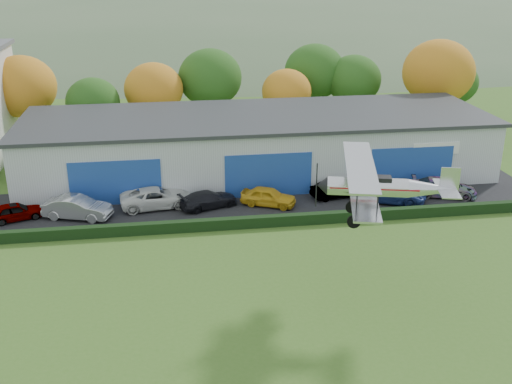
{
  "coord_description": "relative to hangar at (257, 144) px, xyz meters",
  "views": [
    {
      "loc": [
        -2.77,
        -23.25,
        18.19
      ],
      "look_at": [
        2.25,
        10.3,
        5.01
      ],
      "focal_mm": 42.71,
      "sensor_mm": 36.0,
      "label": 1
    }
  ],
  "objects": [
    {
      "name": "hangar",
      "position": [
        0.0,
        0.0,
        0.0
      ],
      "size": [
        40.6,
        12.6,
        5.3
      ],
      "color": "#B2B7BC",
      "rests_on": "ground"
    },
    {
      "name": "hedge",
      "position": [
        -2.0,
        -11.78,
        -2.26
      ],
      "size": [
        46.0,
        0.6,
        0.8
      ],
      "primitive_type": "cube",
      "color": "black",
      "rests_on": "ground"
    },
    {
      "name": "car_4",
      "position": [
        -0.33,
        -8.0,
        -1.88
      ],
      "size": [
        4.61,
        3.36,
        1.46
      ],
      "primitive_type": "imported",
      "rotation": [
        0.0,
        0.0,
        1.14
      ],
      "color": "gold",
      "rests_on": "apron"
    },
    {
      "name": "car_7",
      "position": [
        14.02,
        -8.14,
        -1.86
      ],
      "size": [
        5.52,
        3.53,
        1.49
      ],
      "primitive_type": "imported",
      "rotation": [
        0.0,
        0.0,
        1.27
      ],
      "color": "gray",
      "rests_on": "apron"
    },
    {
      "name": "car_5",
      "position": [
        5.32,
        -7.16,
        -1.94
      ],
      "size": [
        4.27,
        2.19,
        1.34
      ],
      "primitive_type": "imported",
      "rotation": [
        0.0,
        0.0,
        1.77
      ],
      "color": "gray",
      "rests_on": "apron"
    },
    {
      "name": "car_2",
      "position": [
        -8.9,
        -7.05,
        -1.83
      ],
      "size": [
        5.83,
        3.21,
        1.54
      ],
      "primitive_type": "imported",
      "rotation": [
        0.0,
        0.0,
        1.69
      ],
      "color": "silver",
      "rests_on": "apron"
    },
    {
      "name": "tree_belt",
      "position": [
        -4.15,
        12.64,
        2.95
      ],
      "size": [
        75.7,
        13.22,
        10.12
      ],
      "color": "#3D2614",
      "rests_on": "ground"
    },
    {
      "name": "car_3",
      "position": [
        -4.99,
        -7.71,
        -1.95
      ],
      "size": [
        4.91,
        3.3,
        1.32
      ],
      "primitive_type": "imported",
      "rotation": [
        0.0,
        0.0,
        1.92
      ],
      "color": "black",
      "rests_on": "apron"
    },
    {
      "name": "biplane",
      "position": [
        3.47,
        -21.62,
        3.9
      ],
      "size": [
        7.74,
        8.79,
        3.28
      ],
      "rotation": [
        0.0,
        0.0,
        -0.25
      ],
      "color": "silver"
    },
    {
      "name": "distant_hills",
      "position": [
        -9.38,
        112.02,
        -15.7
      ],
      "size": [
        430.0,
        196.0,
        56.0
      ],
      "color": "#4C6642",
      "rests_on": "ground"
    },
    {
      "name": "car_0",
      "position": [
        -19.17,
        -8.01,
        -1.94
      ],
      "size": [
        4.19,
        2.76,
        1.33
      ],
      "primitive_type": "imported",
      "rotation": [
        0.0,
        0.0,
        1.91
      ],
      "color": "gray",
      "rests_on": "apron"
    },
    {
      "name": "car_6",
      "position": [
        9.32,
        -8.54,
        -1.82
      ],
      "size": [
        6.19,
        4.61,
        1.56
      ],
      "primitive_type": "imported",
      "rotation": [
        0.0,
        0.0,
        1.16
      ],
      "color": "navy",
      "rests_on": "apron"
    },
    {
      "name": "ground",
      "position": [
        -5.0,
        -27.98,
        -2.66
      ],
      "size": [
        300.0,
        300.0,
        0.0
      ],
      "primitive_type": "plane",
      "color": "#3B641F",
      "rests_on": "ground"
    },
    {
      "name": "apron",
      "position": [
        -2.0,
        -6.98,
        -2.63
      ],
      "size": [
        48.0,
        9.0,
        0.05
      ],
      "primitive_type": "cube",
      "color": "black",
      "rests_on": "ground"
    },
    {
      "name": "car_1",
      "position": [
        -14.7,
        -8.34,
        -1.78
      ],
      "size": [
        5.31,
        3.18,
        1.65
      ],
      "primitive_type": "imported",
      "rotation": [
        0.0,
        0.0,
        1.27
      ],
      "color": "silver",
      "rests_on": "apron"
    }
  ]
}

